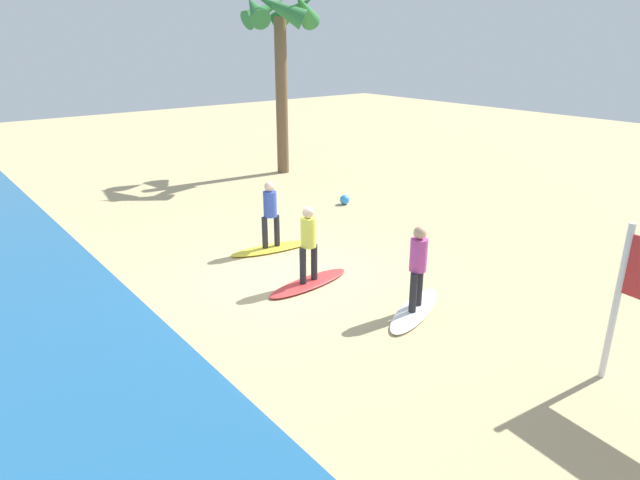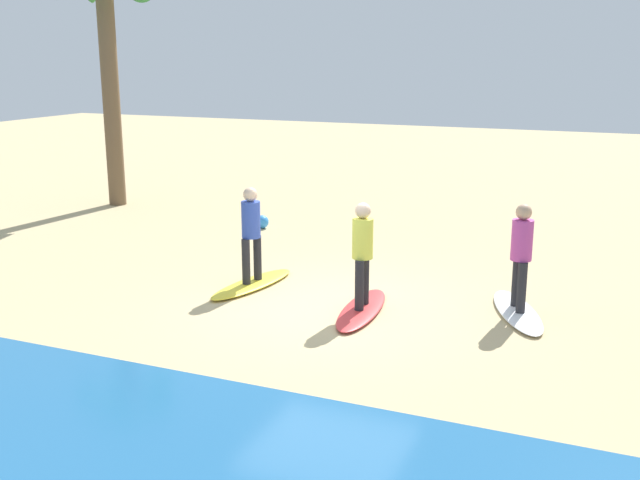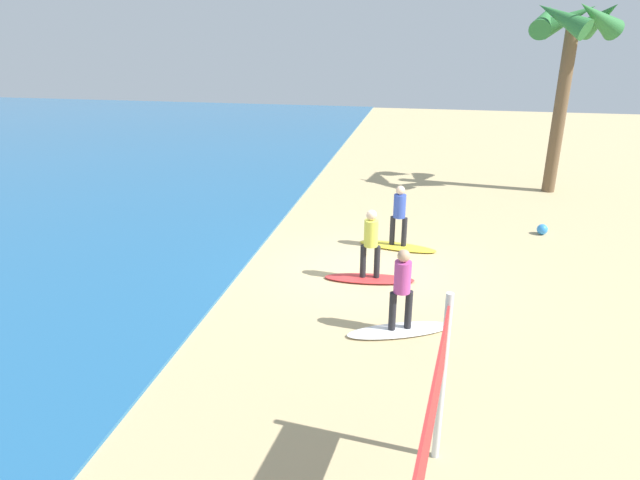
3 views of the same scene
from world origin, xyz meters
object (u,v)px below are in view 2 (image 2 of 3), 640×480
surfboard_red (362,309)px  surfer_yellow (251,228)px  surfer_red (363,248)px  surfboard_white (517,312)px  beach_ball (262,222)px  surfer_white (521,249)px  surfboard_yellow (252,284)px

surfboard_red → surfer_yellow: surfer_yellow is taller
surfer_red → surfboard_white: bearing=-159.6°
surfer_red → surfer_yellow: (2.18, -0.51, 0.00)m
surfer_red → beach_ball: bearing=-48.1°
surfer_white → surfboard_red: bearing=20.4°
surfer_white → surfer_yellow: same height
surfboard_red → surfboard_yellow: same height
surfer_white → surfer_yellow: 4.44m
surfboard_red → surfboard_yellow: 2.24m
surfboard_white → surfer_red: size_ratio=1.28×
surfboard_red → surfboard_yellow: size_ratio=1.00×
surfboard_red → beach_ball: size_ratio=6.94×
surfer_white → surfer_yellow: bearing=4.2°
beach_ball → surfboard_red: bearing=131.9°
surfer_yellow → surfer_white: bearing=-175.8°
surfboard_red → surfer_yellow: size_ratio=1.28×
surfer_red → surfer_yellow: bearing=-13.2°
surfer_yellow → beach_ball: 4.50m
surfer_white → surfer_yellow: size_ratio=1.00×
surfboard_red → surfboard_yellow: bearing=-108.4°
surfboard_red → surfer_yellow: bearing=-108.4°
surfboard_white → beach_ball: (6.29, -3.68, 0.11)m
surfboard_red → surfer_white: bearing=105.2°
surfer_white → surfer_red: (2.24, 0.83, 0.00)m
surfboard_white → surfboard_yellow: size_ratio=1.00×
surfer_red → beach_ball: size_ratio=5.42×
surfboard_white → surfer_yellow: bearing=-108.3°
surfboard_yellow → surfboard_white: bearing=103.8°
beach_ball → surfer_red: bearing=131.9°
beach_ball → surfboard_white: bearing=149.7°
surfboard_white → surfer_white: 0.99m
surfer_red → surfer_white: bearing=-159.6°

